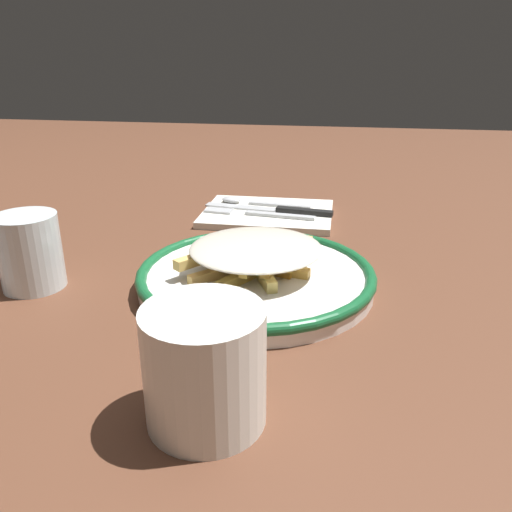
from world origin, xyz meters
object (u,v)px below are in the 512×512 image
fries_heap (252,253)px  knife (279,210)px  coffee_mug (205,365)px  water_glass (30,252)px  fork (258,214)px  napkin (268,214)px  spoon (250,202)px  plate (256,277)px

fries_heap → knife: bearing=0.1°
coffee_mug → water_glass: bearing=53.2°
fork → knife: size_ratio=0.84×
fries_heap → napkin: bearing=4.2°
spoon → napkin: bearing=-132.8°
plate → fries_heap: bearing=90.9°
napkin → coffee_mug: size_ratio=1.76×
fork → knife: (0.02, -0.03, 0.00)m
fork → coffee_mug: bearing=-175.6°
plate → fork: bearing=8.5°
plate → water_glass: water_glass is taller
napkin → coffee_mug: coffee_mug is taller
fork → knife: bearing=-52.3°
spoon → water_glass: water_glass is taller
fork → water_glass: size_ratio=2.07×
fork → knife: knife is taller
fries_heap → coffee_mug: (-0.23, -0.00, 0.00)m
knife → spoon: (0.03, 0.05, 0.00)m
plate → napkin: (0.26, 0.02, -0.01)m
fries_heap → fork: (0.24, 0.03, -0.03)m
plate → coffee_mug: size_ratio=2.32×
napkin → fork: bearing=155.5°
fries_heap → knife: size_ratio=0.90×
plate → fork: (0.24, 0.04, -0.00)m
fries_heap → fork: bearing=7.6°
knife → spoon: bearing=56.9°
fork → spoon: (0.06, 0.02, 0.00)m
spoon → water_glass: bearing=149.9°
coffee_mug → spoon: bearing=6.4°
water_glass → fork: bearing=-38.2°
coffee_mug → knife: bearing=0.5°
knife → fries_heap: bearing=-179.9°
napkin → knife: size_ratio=0.97×
fork → spoon: spoon is taller
napkin → coffee_mug: bearing=-177.3°
napkin → fork: 0.03m
water_glass → coffee_mug: 0.31m
water_glass → coffee_mug: size_ratio=0.73×
fries_heap → water_glass: 0.25m
napkin → knife: 0.02m
plate → spoon: bearing=11.1°
plate → water_glass: bearing=98.7°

